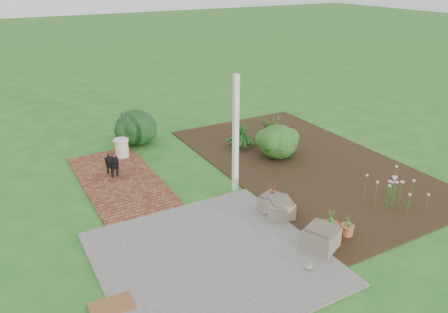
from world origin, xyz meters
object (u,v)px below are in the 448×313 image
black_dog (112,163)px  cream_ceramic_urn (122,148)px  evergreen_shrub (278,141)px  stone_trough_near (321,238)px

black_dog → cream_ceramic_urn: black_dog is taller
black_dog → evergreen_shrub: (3.87, -0.93, 0.11)m
cream_ceramic_urn → evergreen_shrub: bearing=-29.1°
black_dog → evergreen_shrub: evergreen_shrub is taller
black_dog → cream_ceramic_urn: 1.07m
cream_ceramic_urn → stone_trough_near: bearing=-72.1°
stone_trough_near → black_dog: (-2.23, 4.44, 0.13)m
black_dog → evergreen_shrub: 3.98m
black_dog → cream_ceramic_urn: bearing=57.5°
stone_trough_near → evergreen_shrub: bearing=65.0°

